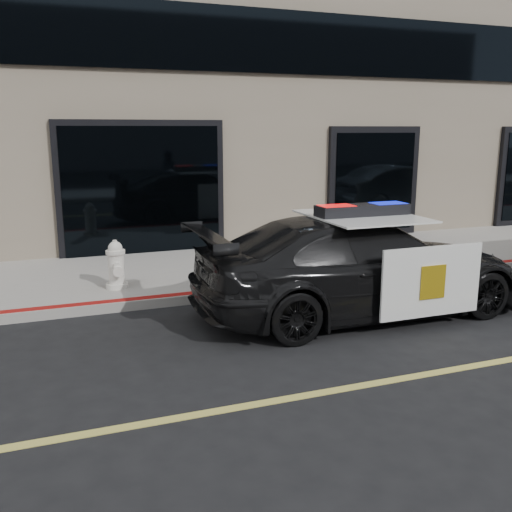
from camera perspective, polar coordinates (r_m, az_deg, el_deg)
name	(u,v)px	position (r m, az deg, el deg)	size (l,w,h in m)	color
ground	(351,388)	(6.31, 9.46, -12.88)	(120.00, 120.00, 0.00)	black
sidewalk_n	(213,269)	(10.89, -4.30, -1.35)	(60.00, 3.50, 0.15)	gray
police_car	(360,265)	(8.54, 10.40, -0.88)	(2.30, 5.02, 1.64)	black
fire_hydrant	(116,266)	(9.52, -13.81, -0.96)	(0.36, 0.50, 0.79)	white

